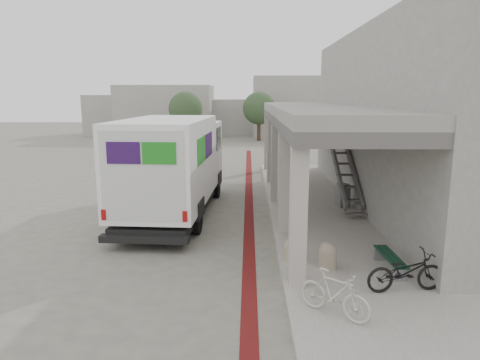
{
  "coord_description": "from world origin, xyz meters",
  "views": [
    {
      "loc": [
        0.97,
        -12.82,
        4.41
      ],
      "look_at": [
        0.69,
        1.43,
        1.6
      ],
      "focal_mm": 32.0,
      "sensor_mm": 36.0,
      "label": 1
    }
  ],
  "objects_px": {
    "bicycle_black": "(406,271)",
    "utility_cabinet": "(343,195)",
    "bench": "(390,260)",
    "bicycle_cream": "(334,294)",
    "fedex_truck": "(174,164)"
  },
  "relations": [
    {
      "from": "fedex_truck",
      "to": "utility_cabinet",
      "type": "height_order",
      "value": "fedex_truck"
    },
    {
      "from": "bench",
      "to": "utility_cabinet",
      "type": "height_order",
      "value": "utility_cabinet"
    },
    {
      "from": "fedex_truck",
      "to": "bench",
      "type": "xyz_separation_m",
      "value": [
        6.32,
        -5.49,
        -1.55
      ]
    },
    {
      "from": "fedex_truck",
      "to": "bicycle_cream",
      "type": "distance_m",
      "value": 9.09
    },
    {
      "from": "fedex_truck",
      "to": "bicycle_black",
      "type": "xyz_separation_m",
      "value": [
        6.26,
        -6.68,
        -1.35
      ]
    },
    {
      "from": "bench",
      "to": "bicycle_black",
      "type": "bearing_deg",
      "value": -94.88
    },
    {
      "from": "fedex_truck",
      "to": "utility_cabinet",
      "type": "distance_m",
      "value": 6.69
    },
    {
      "from": "utility_cabinet",
      "to": "fedex_truck",
      "type": "bearing_deg",
      "value": 176.23
    },
    {
      "from": "fedex_truck",
      "to": "utility_cabinet",
      "type": "xyz_separation_m",
      "value": [
        6.49,
        0.83,
        -1.37
      ]
    },
    {
      "from": "utility_cabinet",
      "to": "bicycle_black",
      "type": "bearing_deg",
      "value": -102.85
    },
    {
      "from": "utility_cabinet",
      "to": "bicycle_cream",
      "type": "bearing_deg",
      "value": -114.32
    },
    {
      "from": "utility_cabinet",
      "to": "bicycle_black",
      "type": "height_order",
      "value": "bicycle_black"
    },
    {
      "from": "utility_cabinet",
      "to": "bicycle_black",
      "type": "relative_size",
      "value": 0.51
    },
    {
      "from": "bicycle_black",
      "to": "utility_cabinet",
      "type": "bearing_deg",
      "value": -10.25
    },
    {
      "from": "fedex_truck",
      "to": "bench",
      "type": "distance_m",
      "value": 8.51
    }
  ]
}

